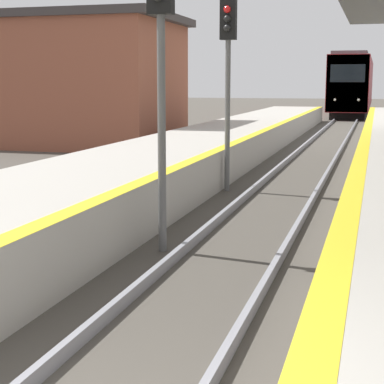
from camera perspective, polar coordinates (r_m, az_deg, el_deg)
train at (r=54.37m, az=14.17°, el=9.23°), size 2.73×22.71×4.55m
signal_near at (r=9.41m, az=-2.80°, el=13.02°), size 0.36×0.31×4.36m
signal_mid at (r=14.86m, az=3.21°, el=11.80°), size 0.36×0.31×4.36m
station_building at (r=27.91m, az=-15.04°, el=9.53°), size 13.41×6.32×5.12m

